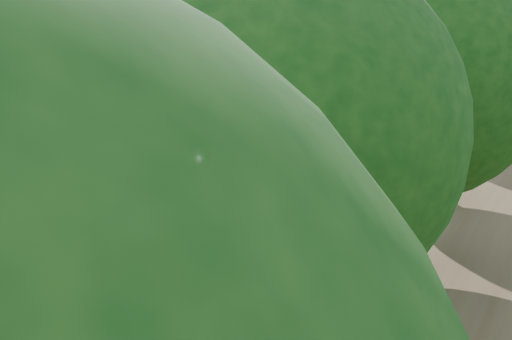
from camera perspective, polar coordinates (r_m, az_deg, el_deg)
The scene contains 10 objects.
trackbed at distance 71.79m, azimuth 18.40°, elevation 4.23°, with size 9.50×170.00×0.28m.
platform at distance 34.15m, azimuth -8.32°, elevation -3.98°, with size 6.40×68.00×0.38m, color #AD9E8B.
yellow_stripe at distance 32.51m, azimuth -4.30°, elevation -4.38°, with size 0.55×68.00×0.01m, color gold.
station_building at distance 49.55m, azimuth -6.86°, elevation 5.90°, with size 8.60×6.60×8.00m.
signal_gantry at distance 66.30m, azimuth 18.27°, elevation 7.72°, with size 8.40×0.38×6.20m.
trees_behind_platform at distance 40.46m, azimuth -11.31°, elevation 4.83°, with size 7.82×53.32×7.21m.
train at distance 77.00m, azimuth 17.79°, elevation 6.55°, with size 3.19×127.65×4.69m.
lamppost_far at distance 26.91m, azimuth -16.47°, elevation -3.97°, with size 0.46×0.46×4.64m.
signal_platform at distance 25.46m, azimuth -15.95°, elevation -0.55°, with size 0.37×0.30×6.39m.
signal_farside at distance 34.87m, azimuth 14.29°, elevation 2.65°, with size 0.35×0.28×6.45m.
Camera 1 is at (14.71, -9.96, 9.98)m, focal length 40.00 mm.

